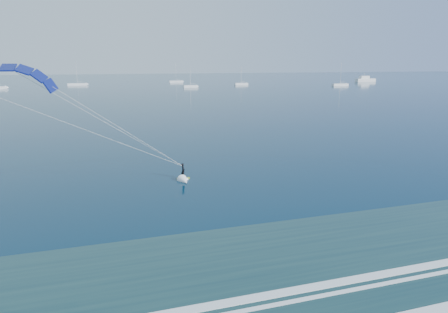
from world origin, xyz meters
TOP-DOWN VIEW (x-y plane):
  - kitesurfer_rig at (-11.59, 30.67)m, footprint 20.94×7.03m
  - motor_yacht at (157.30, 219.67)m, footprint 13.71×3.66m
  - sailboat_2 at (-22.64, 230.06)m, footprint 10.39×2.40m
  - sailboat_3 at (33.05, 192.70)m, footprint 7.27×2.40m
  - sailboat_4 at (35.71, 245.82)m, footprint 8.71×2.40m
  - sailboat_5 at (65.33, 206.26)m, footprint 7.51×2.40m
  - sailboat_6 at (114.68, 183.58)m, footprint 9.21×2.40m

SIDE VIEW (x-z plane):
  - sailboat_5 at x=65.33m, z-range -4.54..5.88m
  - sailboat_3 at x=33.05m, z-range -4.47..5.82m
  - sailboat_4 at x=35.71m, z-range -5.24..6.61m
  - sailboat_6 at x=114.68m, z-range -5.52..6.89m
  - sailboat_2 at x=-22.64m, z-range -6.19..7.58m
  - motor_yacht at x=157.30m, z-range -1.43..4.41m
  - kitesurfer_rig at x=-11.59m, z-range 0.20..13.77m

